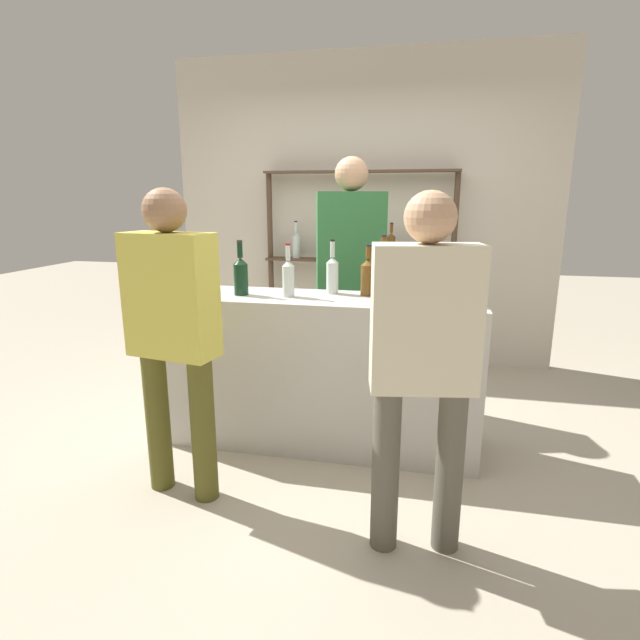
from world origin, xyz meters
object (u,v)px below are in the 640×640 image
Objects in this scene: counter_bottle_2 at (288,277)px; server_behind_counter at (350,264)px; ice_bucket at (457,284)px; counter_bottle_0 at (241,275)px; customer_left at (173,325)px; counter_bottle_1 at (383,274)px; customer_right at (423,353)px; counter_bottle_3 at (368,276)px; counter_bottle_4 at (332,274)px; wine_glass at (441,279)px.

server_behind_counter is (0.26, 0.76, -0.01)m from counter_bottle_2.
counter_bottle_0 is at bearing -178.72° from ice_bucket.
customer_left is at bearing -99.24° from counter_bottle_0.
counter_bottle_1 is 0.24× the size of customer_right.
ice_bucket is at bearing -5.29° from counter_bottle_1.
counter_bottle_2 is at bearing -21.50° from customer_left.
customer_right is at bearing -70.53° from counter_bottle_3.
counter_bottle_4 is 0.21× the size of customer_left.
wine_glass is 0.09× the size of server_behind_counter.
server_behind_counter is at bearing -15.31° from customer_left.
counter_bottle_0 is 2.10× the size of wine_glass.
ice_bucket is (0.09, -0.11, -0.01)m from wine_glass.
customer_right is (1.11, -0.85, -0.16)m from counter_bottle_0.
counter_bottle_1 reaches higher than counter_bottle_2.
wine_glass is at bearing -2.11° from counter_bottle_4.
customer_right is 0.86× the size of server_behind_counter.
counter_bottle_2 is 0.98m from ice_bucket.
counter_bottle_0 is 0.56m from counter_bottle_4.
ice_bucket is at bearing -13.13° from counter_bottle_3.
customer_left is 1.58m from server_behind_counter.
counter_bottle_4 is (-0.22, 0.01, 0.00)m from counter_bottle_3.
counter_bottle_4 reaches higher than ice_bucket.
counter_bottle_2 is (-0.56, -0.06, -0.03)m from counter_bottle_1.
counter_bottle_3 is (0.76, 0.15, -0.00)m from counter_bottle_0.
server_behind_counter is (0.56, 0.76, -0.01)m from counter_bottle_0.
counter_bottle_0 is 1.55× the size of ice_bucket.
customer_left is (-0.87, -0.82, -0.15)m from counter_bottle_3.
customer_left is (-1.22, 0.18, 0.01)m from customer_right.
counter_bottle_0 is at bearing -175.47° from counter_bottle_1.
counter_bottle_1 is at bearing 6.21° from counter_bottle_2.
wine_glass is 0.14m from ice_bucket.
customer_left reaches higher than counter_bottle_4.
counter_bottle_3 reaches higher than ice_bucket.
counter_bottle_3 is at bearing 178.55° from wine_glass.
ice_bucket is at bearing 1.28° from counter_bottle_0.
ice_bucket is 1.03m from server_behind_counter.
counter_bottle_0 is 1.00× the size of counter_bottle_4.
counter_bottle_4 reaches higher than counter_bottle_3.
wine_glass is at bearing 30.27° from server_behind_counter.
ice_bucket is at bearing 29.35° from server_behind_counter.
customer_right is at bearing -100.95° from ice_bucket.
counter_bottle_1 is 0.24× the size of customer_left.
customer_left reaches higher than counter_bottle_2.
counter_bottle_4 is at bearing 163.37° from counter_bottle_1.
counter_bottle_3 is 1.07m from customer_right.
counter_bottle_0 is 0.21× the size of customer_left.
server_behind_counter reaches higher than customer_left.
server_behind_counter is at bearing 53.81° from counter_bottle_0.
counter_bottle_1 is at bearing -40.48° from counter_bottle_3.
counter_bottle_2 is 1.19m from customer_right.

